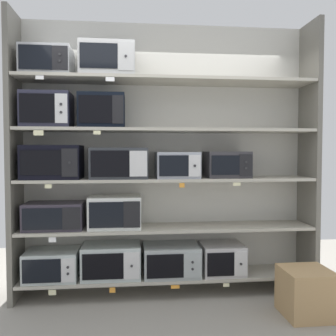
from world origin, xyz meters
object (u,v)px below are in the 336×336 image
at_px(microwave_7, 119,163).
at_px(shipping_carton, 306,292).
at_px(microwave_13, 108,61).
at_px(microwave_0, 52,265).
at_px(microwave_5, 115,212).
at_px(microwave_4, 55,216).
at_px(microwave_11, 102,111).
at_px(microwave_9, 227,165).
at_px(microwave_1, 112,260).
at_px(microwave_2, 171,260).
at_px(microwave_8, 177,165).
at_px(microwave_12, 47,62).
at_px(microwave_3, 222,258).
at_px(microwave_6, 53,162).
at_px(microwave_10, 47,110).

xyz_separation_m(microwave_7, shipping_carton, (1.65, -0.64, -1.13)).
bearing_deg(microwave_13, shipping_carton, -19.96).
xyz_separation_m(microwave_0, microwave_5, (0.62, 0.00, 0.51)).
height_order(microwave_4, microwave_11, microwave_11).
xyz_separation_m(microwave_9, microwave_13, (-1.20, 0.00, 1.02)).
xyz_separation_m(microwave_1, microwave_2, (0.60, 0.00, -0.01)).
relative_size(microwave_1, microwave_9, 1.33).
bearing_deg(microwave_8, microwave_0, -179.99).
xyz_separation_m(microwave_7, microwave_9, (1.10, 0.00, -0.02)).
relative_size(microwave_12, shipping_carton, 1.13).
height_order(microwave_3, microwave_5, microwave_5).
height_order(microwave_2, microwave_4, microwave_4).
bearing_deg(microwave_2, microwave_13, 179.98).
bearing_deg(microwave_1, shipping_carton, -20.22).
xyz_separation_m(microwave_7, microwave_8, (0.58, 0.00, -0.02)).
distance_m(microwave_5, microwave_6, 0.78).
height_order(microwave_3, microwave_10, microwave_10).
height_order(microwave_9, microwave_11, microwave_11).
relative_size(microwave_7, microwave_10, 1.23).
distance_m(microwave_9, shipping_carton, 1.40).
height_order(microwave_1, microwave_2, microwave_1).
bearing_deg(microwave_3, microwave_4, -180.00).
distance_m(microwave_5, microwave_10, 1.19).
height_order(microwave_7, microwave_10, microwave_10).
xyz_separation_m(microwave_5, microwave_11, (-0.12, -0.00, 1.00)).
height_order(microwave_3, microwave_12, microwave_12).
height_order(microwave_0, microwave_9, microwave_9).
height_order(microwave_3, microwave_9, microwave_9).
bearing_deg(microwave_7, microwave_0, 180.00).
xyz_separation_m(microwave_3, microwave_6, (-1.69, 0.00, 1.00)).
xyz_separation_m(microwave_0, microwave_13, (0.55, 0.00, 2.00)).
relative_size(microwave_6, microwave_8, 1.29).
xyz_separation_m(microwave_8, microwave_13, (-0.69, 0.00, 1.02)).
bearing_deg(microwave_11, shipping_carton, -19.38).
bearing_deg(microwave_1, microwave_9, 0.01).
height_order(microwave_2, microwave_7, microwave_7).
bearing_deg(microwave_2, microwave_5, -179.99).
relative_size(microwave_5, microwave_7, 0.92).
distance_m(microwave_4, microwave_11, 1.13).
relative_size(microwave_5, microwave_8, 1.21).
relative_size(microwave_3, microwave_4, 0.76).
bearing_deg(microwave_3, microwave_0, -179.99).
bearing_deg(microwave_2, shipping_carton, -29.48).
xyz_separation_m(microwave_12, shipping_carton, (2.33, -0.64, -2.11)).
xyz_separation_m(microwave_0, microwave_4, (0.03, 0.00, 0.49)).
relative_size(microwave_4, microwave_11, 1.28).
distance_m(microwave_5, shipping_carton, 1.92).
distance_m(microwave_12, shipping_carton, 3.21).
bearing_deg(microwave_5, microwave_3, 0.00).
relative_size(microwave_3, microwave_12, 0.92).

